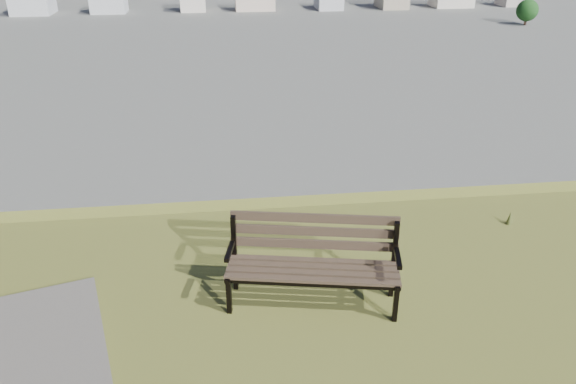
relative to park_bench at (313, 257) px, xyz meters
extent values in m
cube|color=#49372A|center=(-0.05, -0.26, -0.09)|extent=(1.68, 0.41, 0.03)
cube|color=#49372A|center=(-0.03, -0.15, -0.09)|extent=(1.68, 0.41, 0.03)
cube|color=#49372A|center=(-0.01, -0.04, -0.09)|extent=(1.68, 0.41, 0.03)
cube|color=#49372A|center=(0.01, 0.07, -0.09)|extent=(1.68, 0.41, 0.03)
cube|color=#49372A|center=(0.03, 0.14, 0.06)|extent=(1.67, 0.36, 0.09)
cube|color=#49372A|center=(0.03, 0.17, 0.20)|extent=(1.67, 0.36, 0.09)
cube|color=#49372A|center=(0.04, 0.19, 0.34)|extent=(1.67, 0.36, 0.09)
cube|color=black|center=(-0.85, -0.12, -0.29)|extent=(0.06, 0.06, 0.41)
cube|color=black|center=(-0.77, 0.28, -0.07)|extent=(0.06, 0.06, 0.87)
cube|color=black|center=(-0.81, 0.06, -0.11)|extent=(0.14, 0.47, 0.05)
cube|color=black|center=(-0.82, 0.02, 0.12)|extent=(0.11, 0.34, 0.04)
cube|color=black|center=(0.74, -0.44, -0.29)|extent=(0.06, 0.06, 0.41)
cube|color=black|center=(0.82, -0.04, -0.07)|extent=(0.06, 0.06, 0.87)
cube|color=black|center=(0.77, -0.25, -0.11)|extent=(0.14, 0.47, 0.05)
cube|color=black|center=(0.76, -0.30, 0.12)|extent=(0.11, 0.34, 0.04)
cube|color=black|center=(-0.05, -0.27, -0.13)|extent=(1.67, 0.37, 0.04)
cube|color=black|center=(0.02, 0.08, -0.13)|extent=(1.67, 0.37, 0.04)
cone|color=brown|center=(2.75, 1.25, -0.41)|extent=(0.08, 0.08, 0.18)
cube|color=beige|center=(-59.65, 198.05, -22.00)|extent=(11.00, 11.00, 7.00)
cube|color=#B7A99D|center=(-35.65, 198.05, -22.00)|extent=(11.00, 11.00, 7.00)
cube|color=beige|center=(-11.65, 198.05, -22.00)|extent=(11.00, 11.00, 7.00)
cube|color=#BBBBC0|center=(12.35, 198.05, -22.00)|extent=(11.00, 11.00, 7.00)
cylinder|color=#322119|center=(90.35, 158.05, -24.45)|extent=(0.80, 0.80, 2.10)
sphere|color=#153612|center=(90.35, 158.05, -21.30)|extent=(6.30, 6.30, 6.30)
cylinder|color=#322119|center=(-39.65, 218.05, -24.15)|extent=(0.80, 0.80, 2.70)
camera|label=1|loc=(-0.82, -4.65, 3.02)|focal=35.00mm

